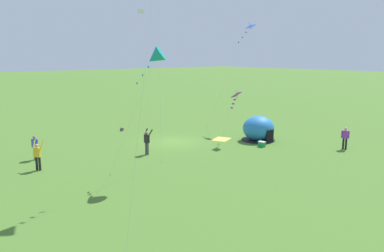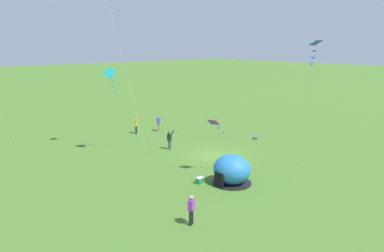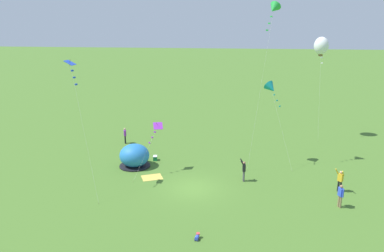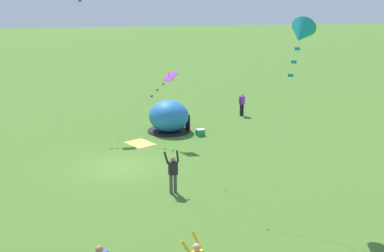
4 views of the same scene
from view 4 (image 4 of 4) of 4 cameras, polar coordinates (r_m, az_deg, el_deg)
The scene contains 8 objects.
ground_plane at distance 23.62m, azimuth -9.15°, elevation -5.15°, with size 300.00×300.00×0.00m, color #477028.
popup_tent at distance 29.49m, azimuth -2.94°, elevation 1.17°, with size 2.81×2.81×2.10m.
picnic_blanket at distance 27.34m, azimuth -6.61°, elevation -2.20°, with size 1.70×1.30×0.01m, color gold.
cooler_box at distance 28.69m, azimuth 1.07°, elevation -0.81°, with size 0.45×0.58×0.44m.
person_far_back at distance 33.93m, azimuth 6.36°, elevation 2.91°, with size 0.36×0.56×1.72m.
person_flying_kite at distance 19.90m, azimuth -2.43°, elevation -5.84°, with size 0.50×0.68×1.89m.
kite_teal at distance 18.20m, azimuth 13.68°, elevation 11.31°, with size 2.86×2.86×7.69m.
kite_purple at distance 26.65m, azimuth -3.19°, elevation 5.85°, with size 2.08×3.44×4.36m.
Camera 4 is at (22.04, -2.45, 8.14)m, focal length 42.00 mm.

